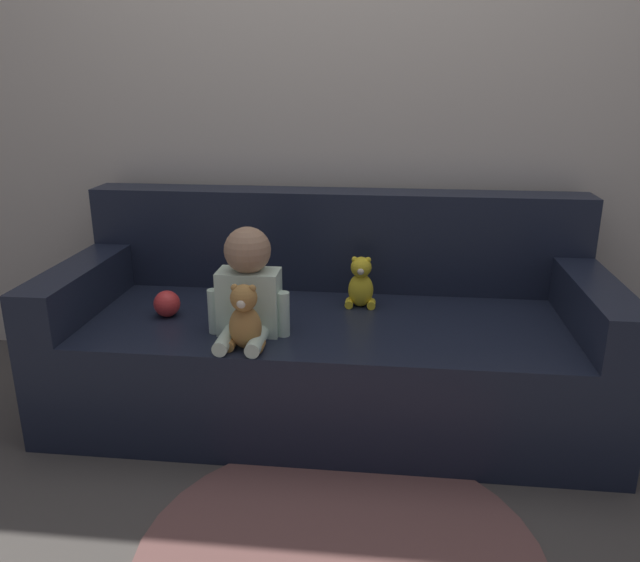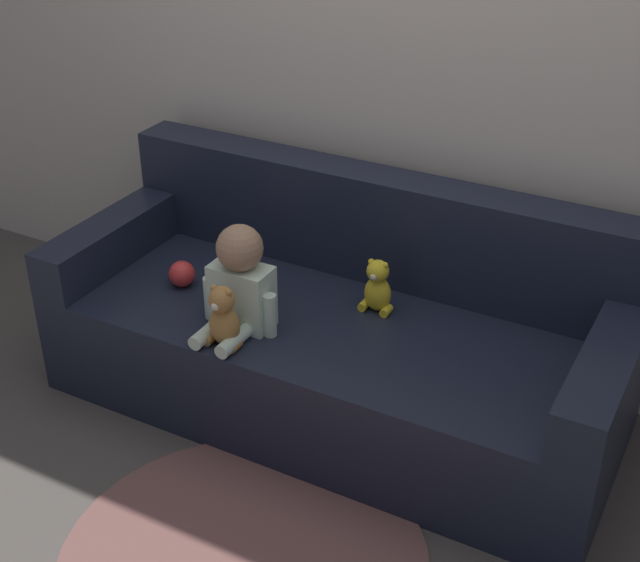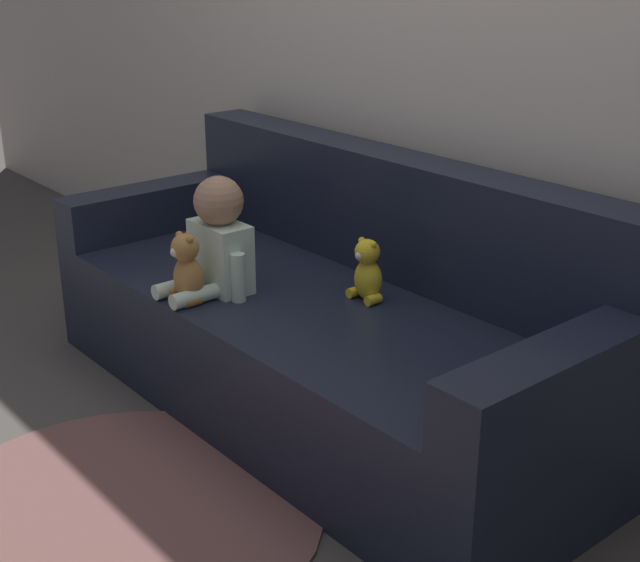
{
  "view_description": "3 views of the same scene",
  "coord_description": "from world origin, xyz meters",
  "px_view_note": "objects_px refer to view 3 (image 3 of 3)",
  "views": [
    {
      "loc": [
        0.22,
        -2.22,
        1.27
      ],
      "look_at": [
        -0.01,
        -0.13,
        0.58
      ],
      "focal_mm": 35.0,
      "sensor_mm": 36.0,
      "label": 1
    },
    {
      "loc": [
        1.24,
        -2.4,
        2.1
      ],
      "look_at": [
        0.01,
        -0.13,
        0.61
      ],
      "focal_mm": 50.0,
      "sensor_mm": 36.0,
      "label": 2
    },
    {
      "loc": [
        2.05,
        -1.71,
        1.49
      ],
      "look_at": [
        0.0,
        0.0,
        0.46
      ],
      "focal_mm": 50.0,
      "sensor_mm": 36.0,
      "label": 3
    }
  ],
  "objects_px": {
    "person_baby": "(217,240)",
    "toy_ball": "(195,242)",
    "couch": "(333,325)",
    "teddy_bear_brown": "(187,269)",
    "plush_toy_side": "(367,271)"
  },
  "relations": [
    {
      "from": "couch",
      "to": "toy_ball",
      "type": "bearing_deg",
      "value": -166.23
    },
    {
      "from": "person_baby",
      "to": "plush_toy_side",
      "type": "relative_size",
      "value": 1.87
    },
    {
      "from": "teddy_bear_brown",
      "to": "toy_ball",
      "type": "height_order",
      "value": "teddy_bear_brown"
    },
    {
      "from": "plush_toy_side",
      "to": "toy_ball",
      "type": "distance_m",
      "value": 0.75
    },
    {
      "from": "person_baby",
      "to": "teddy_bear_brown",
      "type": "xyz_separation_m",
      "value": [
        0.02,
        -0.13,
        -0.07
      ]
    },
    {
      "from": "person_baby",
      "to": "toy_ball",
      "type": "bearing_deg",
      "value": 159.85
    },
    {
      "from": "teddy_bear_brown",
      "to": "toy_ball",
      "type": "bearing_deg",
      "value": 144.72
    },
    {
      "from": "couch",
      "to": "person_baby",
      "type": "xyz_separation_m",
      "value": [
        -0.26,
        -0.27,
        0.29
      ]
    },
    {
      "from": "couch",
      "to": "person_baby",
      "type": "relative_size",
      "value": 5.43
    },
    {
      "from": "toy_ball",
      "to": "person_baby",
      "type": "bearing_deg",
      "value": -20.15
    },
    {
      "from": "couch",
      "to": "plush_toy_side",
      "type": "distance_m",
      "value": 0.25
    },
    {
      "from": "teddy_bear_brown",
      "to": "plush_toy_side",
      "type": "height_order",
      "value": "teddy_bear_brown"
    },
    {
      "from": "couch",
      "to": "toy_ball",
      "type": "height_order",
      "value": "couch"
    },
    {
      "from": "teddy_bear_brown",
      "to": "person_baby",
      "type": "bearing_deg",
      "value": 96.87
    },
    {
      "from": "couch",
      "to": "toy_ball",
      "type": "xyz_separation_m",
      "value": [
        -0.6,
        -0.15,
        0.17
      ]
    }
  ]
}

